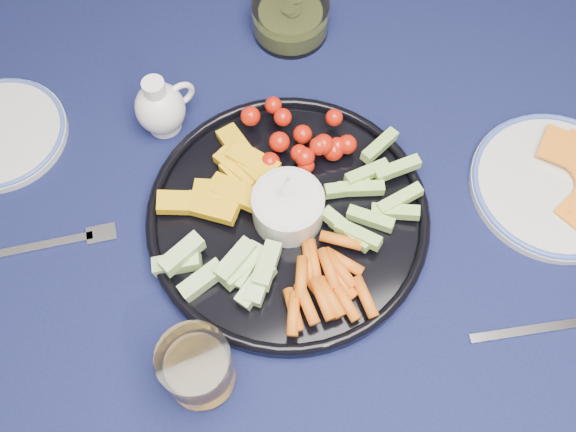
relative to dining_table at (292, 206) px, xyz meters
name	(u,v)px	position (x,y,z in m)	size (l,w,h in m)	color
dining_table	(292,206)	(0.00, 0.00, 0.00)	(1.67, 1.07, 0.75)	#50351A
crudite_platter	(287,216)	(-0.03, -0.06, 0.11)	(0.36, 0.36, 0.11)	black
creamer_pitcher	(161,107)	(-0.13, 0.14, 0.13)	(0.09, 0.07, 0.09)	white
pickle_bowl	(290,19)	(0.10, 0.23, 0.11)	(0.11, 0.11, 0.05)	silver
cheese_plate	(556,184)	(0.31, -0.15, 0.10)	(0.22, 0.22, 0.03)	silver
juice_tumbler	(198,369)	(-0.20, -0.20, 0.13)	(0.08, 0.08, 0.09)	silver
fork_left	(58,243)	(-0.31, 0.03, 0.09)	(0.18, 0.05, 0.00)	silver
fork_right	(555,326)	(0.20, -0.31, 0.09)	(0.18, 0.06, 0.00)	silver
side_plate_extra	(0,133)	(-0.34, 0.22, 0.10)	(0.18, 0.18, 0.01)	silver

